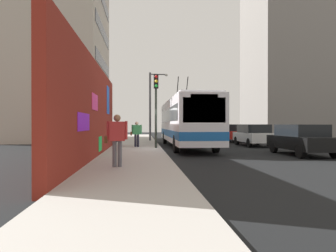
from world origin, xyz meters
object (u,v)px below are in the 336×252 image
Objects in this scene: city_bus at (186,121)px; traffic_light at (156,99)px; street_lamp at (152,101)px; parked_car_white at (254,135)px; pedestrian_midblock at (137,132)px; parked_car_red at (231,132)px; parked_car_black at (301,139)px; pedestrian_near_wall at (117,136)px.

city_bus is 2.69× the size of traffic_light.
parked_car_white is at bearing -125.92° from street_lamp.
pedestrian_midblock is 2.60m from traffic_light.
pedestrian_midblock reaches higher than parked_car_red.
traffic_light reaches higher than pedestrian_midblock.
city_bus is 6.70m from street_lamp.
parked_car_black is 0.94× the size of traffic_light.
pedestrian_near_wall is 16.24m from street_lamp.
street_lamp is at bearing -0.66° from traffic_light.
parked_car_red is (5.38, 0.00, 0.00)m from parked_car_white.
street_lamp reaches higher than parked_car_black.
parked_car_black is at bearing -148.02° from street_lamp.
pedestrian_midblock is 0.36× the size of traffic_light.
city_bus reaches higher than pedestrian_near_wall.
traffic_light is 8.35m from street_lamp.
pedestrian_midblock reaches higher than parked_car_black.
parked_car_black is at bearing -117.06° from pedestrian_midblock.
parked_car_white and parked_car_red have the same top height.
city_bus is 2.96× the size of parked_car_white.
traffic_light reaches higher than parked_car_black.
street_lamp reaches higher than traffic_light.
parked_car_white is 0.89× the size of parked_car_red.
parked_car_white is 8.29m from traffic_light.
pedestrian_near_wall is 0.40× the size of traffic_light.
parked_car_red is at bearing -29.41° from pedestrian_near_wall.
traffic_light is at bearing 179.34° from street_lamp.
pedestrian_midblock is (4.36, 8.54, 0.25)m from parked_car_black.
parked_car_white is 5.38m from parked_car_red.
city_bus is 3.61m from pedestrian_midblock.
parked_car_black is 9.59m from pedestrian_midblock.
traffic_light is at bearing -12.67° from pedestrian_near_wall.
city_bus is 8.18m from parked_car_red.
pedestrian_midblock is 0.27× the size of street_lamp.
traffic_light reaches higher than pedestrian_near_wall.
parked_car_white is at bearing -40.27° from pedestrian_near_wall.
parked_car_white is at bearing -67.30° from traffic_light.
parked_car_white is at bearing -180.00° from parked_car_red.
parked_car_white is 8.77m from pedestrian_midblock.
street_lamp is at bearing 18.58° from city_bus.
traffic_light reaches higher than parked_car_red.
street_lamp is (15.95, -1.81, 2.44)m from pedestrian_near_wall.
parked_car_red is at bearing 0.00° from parked_car_black.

